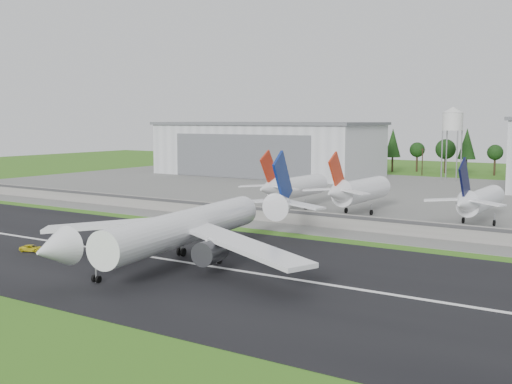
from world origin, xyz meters
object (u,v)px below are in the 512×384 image
Objects in this scene: main_airliner at (184,235)px; parked_jet_red_b at (357,191)px; parked_jet_red_a at (292,187)px; ground_vehicle at (32,248)px; parked_jet_navy at (478,200)px.

parked_jet_red_b is (1.27, 67.01, 1.40)m from main_airliner.
parked_jet_red_a is (-17.68, 66.99, 1.27)m from main_airliner.
parked_jet_red_b reaches higher than parked_jet_red_a.
main_airliner is 1.89× the size of parked_jet_red_b.
main_airliner is 30.89m from ground_vehicle.
ground_vehicle is 0.14× the size of parked_jet_red_a.
parked_jet_red_a is 1.00× the size of parked_jet_red_b.
ground_vehicle is 76.19m from parked_jet_red_a.
ground_vehicle is at bearing -129.07° from parked_jet_navy.
parked_jet_red_a is 49.07m from parked_jet_navy.
parked_jet_red_a is at bearing -31.63° from ground_vehicle.
parked_jet_navy is at bearing -61.74° from ground_vehicle.
ground_vehicle is 81.35m from parked_jet_red_b.
parked_jet_red_a is at bearing -83.44° from main_airliner.
main_airliner is 1.89× the size of parked_jet_red_a.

